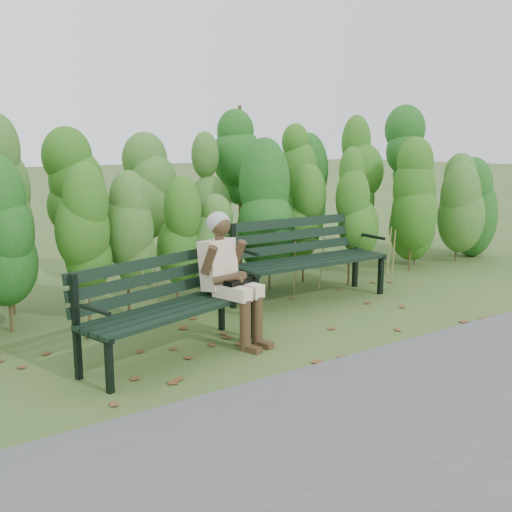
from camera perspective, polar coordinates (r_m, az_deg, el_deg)
ground at (r=6.22m, az=1.84°, el=-7.31°), size 80.00×80.00×0.00m
footpath at (r=4.76m, az=18.18°, el=-13.82°), size 60.00×2.50×0.01m
hedge_band at (r=7.52m, az=-6.55°, el=5.63°), size 11.04×1.67×2.42m
leaf_litter at (r=6.44m, az=8.44°, el=-6.76°), size 5.71×2.18×0.01m
bench_left at (r=5.52m, az=-8.61°, el=-4.09°), size 1.89×1.04×0.90m
bench_right at (r=7.39m, az=4.72°, el=0.36°), size 2.02×0.70×1.01m
seated_woman at (r=5.78m, az=-2.67°, el=-1.30°), size 0.53×0.78×1.28m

